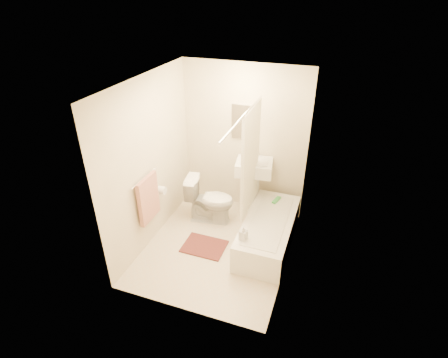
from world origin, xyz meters
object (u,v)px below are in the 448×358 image
(toilet, at_px, (210,200))
(bathtub, at_px, (268,232))
(bath_mat, at_px, (204,246))
(soap_bottle, at_px, (243,233))
(sink, at_px, (253,186))

(toilet, relative_size, bathtub, 0.50)
(bath_mat, bearing_deg, soap_bottle, -13.19)
(bathtub, xyz_separation_m, soap_bottle, (-0.23, -0.53, 0.32))
(sink, distance_m, bath_mat, 1.24)
(toilet, height_order, sink, sink)
(bathtub, bearing_deg, bath_mat, -155.53)
(bathtub, distance_m, soap_bottle, 0.66)
(toilet, bearing_deg, bath_mat, -175.06)
(sink, xyz_separation_m, bathtub, (0.42, -0.65, -0.33))
(toilet, bearing_deg, sink, -66.97)
(sink, bearing_deg, bath_mat, -122.00)
(sink, xyz_separation_m, soap_bottle, (0.19, -1.18, -0.01))
(bath_mat, xyz_separation_m, soap_bottle, (0.63, -0.15, 0.52))
(toilet, height_order, soap_bottle, toilet)
(toilet, distance_m, bathtub, 1.07)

